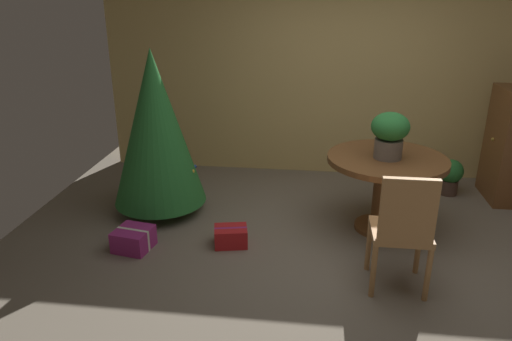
{
  "coord_description": "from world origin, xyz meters",
  "views": [
    {
      "loc": [
        -0.36,
        -3.77,
        2.26
      ],
      "look_at": [
        -0.89,
        0.41,
        0.64
      ],
      "focal_mm": 33.55,
      "sensor_mm": 36.0,
      "label": 1
    }
  ],
  "objects_px": {
    "flower_vase": "(390,132)",
    "wooden_chair_near": "(403,227)",
    "potted_plant": "(451,175)",
    "wooden_cabinet": "(512,145)",
    "round_dining_table": "(386,176)",
    "holiday_tree": "(156,128)",
    "gift_box_purple": "(134,239)",
    "gift_box_red": "(231,236)"
  },
  "relations": [
    {
      "from": "round_dining_table",
      "to": "potted_plant",
      "type": "height_order",
      "value": "round_dining_table"
    },
    {
      "from": "flower_vase",
      "to": "holiday_tree",
      "type": "xyz_separation_m",
      "value": [
        -2.29,
        0.15,
        -0.08
      ]
    },
    {
      "from": "wooden_chair_near",
      "to": "holiday_tree",
      "type": "xyz_separation_m",
      "value": [
        -2.3,
        1.17,
        0.37
      ]
    },
    {
      "from": "round_dining_table",
      "to": "gift_box_purple",
      "type": "distance_m",
      "value": 2.45
    },
    {
      "from": "flower_vase",
      "to": "gift_box_red",
      "type": "distance_m",
      "value": 1.76
    },
    {
      "from": "potted_plant",
      "to": "wooden_cabinet",
      "type": "bearing_deg",
      "value": -3.4
    },
    {
      "from": "flower_vase",
      "to": "round_dining_table",
      "type": "bearing_deg",
      "value": 71.65
    },
    {
      "from": "round_dining_table",
      "to": "gift_box_red",
      "type": "relative_size",
      "value": 3.31
    },
    {
      "from": "round_dining_table",
      "to": "gift_box_red",
      "type": "bearing_deg",
      "value": -160.5
    },
    {
      "from": "wooden_chair_near",
      "to": "holiday_tree",
      "type": "bearing_deg",
      "value": 152.99
    },
    {
      "from": "gift_box_purple",
      "to": "wooden_cabinet",
      "type": "xyz_separation_m",
      "value": [
        3.78,
        1.63,
        0.53
      ]
    },
    {
      "from": "holiday_tree",
      "to": "potted_plant",
      "type": "relative_size",
      "value": 4.09
    },
    {
      "from": "wooden_chair_near",
      "to": "flower_vase",
      "type": "bearing_deg",
      "value": 90.55
    },
    {
      "from": "wooden_chair_near",
      "to": "potted_plant",
      "type": "bearing_deg",
      "value": 66.41
    },
    {
      "from": "flower_vase",
      "to": "potted_plant",
      "type": "bearing_deg",
      "value": 48.39
    },
    {
      "from": "wooden_cabinet",
      "to": "wooden_chair_near",
      "type": "bearing_deg",
      "value": -126.53
    },
    {
      "from": "wooden_chair_near",
      "to": "holiday_tree",
      "type": "height_order",
      "value": "holiday_tree"
    },
    {
      "from": "gift_box_purple",
      "to": "round_dining_table",
      "type": "bearing_deg",
      "value": 16.6
    },
    {
      "from": "flower_vase",
      "to": "wooden_chair_near",
      "type": "bearing_deg",
      "value": -89.45
    },
    {
      "from": "holiday_tree",
      "to": "potted_plant",
      "type": "height_order",
      "value": "holiday_tree"
    },
    {
      "from": "gift_box_red",
      "to": "wooden_cabinet",
      "type": "distance_m",
      "value": 3.29
    },
    {
      "from": "gift_box_red",
      "to": "potted_plant",
      "type": "xyz_separation_m",
      "value": [
        2.31,
        1.48,
        0.15
      ]
    },
    {
      "from": "gift_box_purple",
      "to": "potted_plant",
      "type": "relative_size",
      "value": 0.86
    },
    {
      "from": "wooden_chair_near",
      "to": "potted_plant",
      "type": "height_order",
      "value": "wooden_chair_near"
    },
    {
      "from": "flower_vase",
      "to": "gift_box_red",
      "type": "height_order",
      "value": "flower_vase"
    },
    {
      "from": "wooden_chair_near",
      "to": "wooden_cabinet",
      "type": "height_order",
      "value": "wooden_cabinet"
    },
    {
      "from": "wooden_chair_near",
      "to": "holiday_tree",
      "type": "distance_m",
      "value": 2.61
    },
    {
      "from": "round_dining_table",
      "to": "holiday_tree",
      "type": "distance_m",
      "value": 2.33
    },
    {
      "from": "gift_box_purple",
      "to": "wooden_cabinet",
      "type": "distance_m",
      "value": 4.15
    },
    {
      "from": "gift_box_purple",
      "to": "flower_vase",
      "type": "bearing_deg",
      "value": 15.99
    },
    {
      "from": "flower_vase",
      "to": "wooden_chair_near",
      "type": "height_order",
      "value": "flower_vase"
    },
    {
      "from": "round_dining_table",
      "to": "wooden_cabinet",
      "type": "xyz_separation_m",
      "value": [
        1.47,
        0.94,
        0.06
      ]
    },
    {
      "from": "holiday_tree",
      "to": "wooden_cabinet",
      "type": "relative_size",
      "value": 1.37
    },
    {
      "from": "gift_box_purple",
      "to": "holiday_tree",
      "type": "bearing_deg",
      "value": 89.54
    },
    {
      "from": "flower_vase",
      "to": "gift_box_purple",
      "type": "height_order",
      "value": "flower_vase"
    },
    {
      "from": "holiday_tree",
      "to": "gift_box_red",
      "type": "height_order",
      "value": "holiday_tree"
    },
    {
      "from": "flower_vase",
      "to": "wooden_cabinet",
      "type": "xyz_separation_m",
      "value": [
        1.48,
        0.97,
        -0.38
      ]
    },
    {
      "from": "wooden_chair_near",
      "to": "round_dining_table",
      "type": "bearing_deg",
      "value": 90.0
    },
    {
      "from": "holiday_tree",
      "to": "wooden_cabinet",
      "type": "xyz_separation_m",
      "value": [
        3.77,
        0.82,
        -0.3
      ]
    },
    {
      "from": "potted_plant",
      "to": "round_dining_table",
      "type": "bearing_deg",
      "value": -132.14
    },
    {
      "from": "flower_vase",
      "to": "holiday_tree",
      "type": "height_order",
      "value": "holiday_tree"
    },
    {
      "from": "wooden_chair_near",
      "to": "potted_plant",
      "type": "relative_size",
      "value": 2.37
    }
  ]
}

